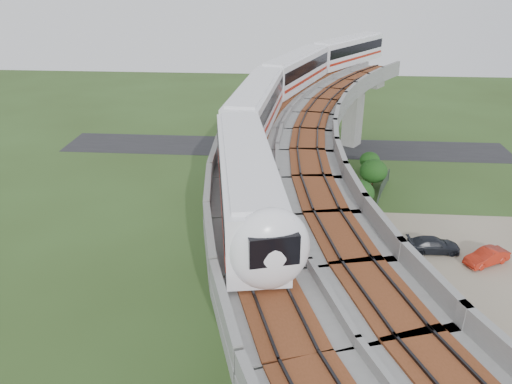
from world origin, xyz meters
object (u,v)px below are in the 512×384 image
metro_train (299,88)px  car_white (465,374)px  car_red (487,257)px  car_dark (433,245)px

metro_train → car_white: metro_train is taller
metro_train → car_white: bearing=-65.8°
metro_train → car_red: metro_train is taller
metro_train → car_red: bearing=-30.8°
metro_train → car_white: 27.65m
car_red → car_dark: car_dark is taller
car_red → car_white: bearing=-52.0°
car_dark → metro_train: bearing=53.9°
metro_train → car_dark: 18.45m
metro_train → car_dark: (11.99, -7.85, -11.61)m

